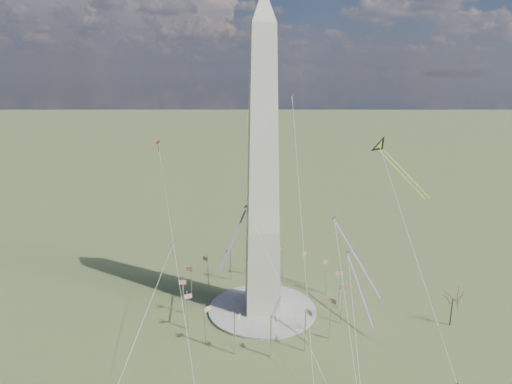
{
  "coord_description": "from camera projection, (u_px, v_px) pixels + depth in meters",
  "views": [
    {
      "loc": [
        -12.6,
        -137.32,
        76.87
      ],
      "look_at": [
        -2.13,
        0.0,
        41.02
      ],
      "focal_mm": 32.0,
      "sensor_mm": 36.0,
      "label": 1
    }
  ],
  "objects": [
    {
      "name": "tree_near",
      "position": [
        453.0,
        297.0,
        141.22
      ],
      "size": [
        7.91,
        7.91,
        13.84
      ],
      "color": "#3F2D26",
      "rests_on": "ground"
    },
    {
      "name": "kite_delta_black",
      "position": [
        382.0,
        148.0,
        148.45
      ],
      "size": [
        15.99,
        20.15,
        17.47
      ],
      "rotation": [
        0.0,
        0.0,
        3.74
      ],
      "color": "black",
      "rests_on": "ground"
    },
    {
      "name": "flagpole_ring",
      "position": [
        262.0,
        290.0,
        150.97
      ],
      "size": [
        54.4,
        54.4,
        13.0
      ],
      "color": "silver",
      "rests_on": "ground"
    },
    {
      "name": "plaza",
      "position": [
        262.0,
        309.0,
        152.7
      ],
      "size": [
        36.0,
        36.0,
        0.8
      ],
      "primitive_type": "cylinder",
      "color": "#ACA99E",
      "rests_on": "ground"
    },
    {
      "name": "ground",
      "position": [
        262.0,
        310.0,
        152.8
      ],
      "size": [
        2000.0,
        2000.0,
        0.0
      ],
      "primitive_type": "plane",
      "color": "#486331",
      "rests_on": "ground"
    },
    {
      "name": "kite_streamer_right",
      "position": [
        356.0,
        277.0,
        148.32
      ],
      "size": [
        3.64,
        23.7,
        16.28
      ],
      "rotation": [
        0.0,
        0.0,
        3.24
      ],
      "color": "red",
      "rests_on": "ground"
    },
    {
      "name": "washington_monument",
      "position": [
        263.0,
        170.0,
        140.72
      ],
      "size": [
        15.56,
        15.56,
        100.0
      ],
      "color": "#BDB99E",
      "rests_on": "plaza"
    },
    {
      "name": "kite_streamer_left",
      "position": [
        348.0,
        243.0,
        129.58
      ],
      "size": [
        8.96,
        22.82,
        16.25
      ],
      "rotation": [
        0.0,
        0.0,
        3.47
      ],
      "color": "red",
      "rests_on": "ground"
    },
    {
      "name": "kite_small_white",
      "position": [
        292.0,
        98.0,
        181.93
      ],
      "size": [
        1.54,
        2.21,
        4.61
      ],
      "rotation": [
        0.0,
        0.0,
        2.4
      ],
      "color": "silver",
      "rests_on": "ground"
    },
    {
      "name": "kite_diamond_purple",
      "position": [
        173.0,
        246.0,
        145.22
      ],
      "size": [
        2.18,
        3.07,
        9.01
      ],
      "rotation": [
        0.0,
        0.0,
        2.4
      ],
      "color": "navy",
      "rests_on": "ground"
    },
    {
      "name": "kite_streamer_mid",
      "position": [
        238.0,
        229.0,
        139.97
      ],
      "size": [
        9.93,
        19.67,
        14.47
      ],
      "rotation": [
        0.0,
        0.0,
        2.71
      ],
      "color": "red",
      "rests_on": "ground"
    },
    {
      "name": "kite_small_red",
      "position": [
        158.0,
        143.0,
        176.94
      ],
      "size": [
        1.65,
        1.52,
        4.57
      ],
      "rotation": [
        0.0,
        0.0,
        3.13
      ],
      "color": "red",
      "rests_on": "ground"
    }
  ]
}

